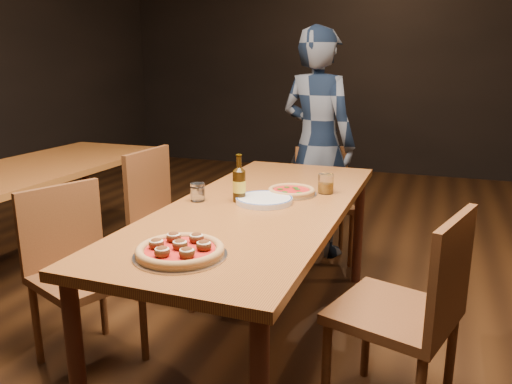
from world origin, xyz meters
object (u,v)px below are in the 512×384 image
(chair_main_nw, at_px, (86,276))
(water_glass, at_px, (198,192))
(pizza_meatball, at_px, (180,250))
(amber_glass, at_px, (326,184))
(table_main, at_px, (260,218))
(pizza_margherita, at_px, (291,191))
(chair_end, at_px, (324,203))
(table_left, at_px, (30,178))
(diner, at_px, (317,144))
(beer_bottle, at_px, (239,185))
(plate_stack, at_px, (264,200))
(chair_main_sw, at_px, (178,222))
(chair_main_e, at_px, (393,311))

(chair_main_nw, xyz_separation_m, water_glass, (0.40, 0.37, 0.35))
(pizza_meatball, relative_size, amber_glass, 3.29)
(table_main, height_order, pizza_meatball, pizza_meatball)
(pizza_margherita, bearing_deg, chair_end, 92.87)
(table_left, bearing_deg, diner, 33.92)
(chair_end, xyz_separation_m, beer_bottle, (-0.15, -1.26, 0.41))
(beer_bottle, height_order, water_glass, beer_bottle)
(plate_stack, bearing_deg, chair_main_sw, 152.38)
(chair_end, xyz_separation_m, pizza_margherita, (0.05, -1.04, 0.35))
(plate_stack, relative_size, water_glass, 3.13)
(water_glass, bearing_deg, diner, 80.57)
(chair_main_nw, height_order, plate_stack, chair_main_nw)
(pizza_meatball, xyz_separation_m, amber_glass, (0.28, 1.03, 0.03))
(chair_main_sw, relative_size, pizza_margherita, 3.62)
(table_main, relative_size, plate_stack, 7.28)
(beer_bottle, relative_size, amber_glass, 2.26)
(amber_glass, bearing_deg, beer_bottle, -139.58)
(chair_main_nw, relative_size, chair_end, 1.05)
(plate_stack, distance_m, diner, 1.38)
(chair_end, distance_m, pizza_meatball, 2.02)
(pizza_meatball, xyz_separation_m, water_glass, (-0.27, 0.67, 0.02))
(chair_main_e, bearing_deg, amber_glass, -129.33)
(table_left, xyz_separation_m, diner, (1.64, 1.10, 0.15))
(table_main, xyz_separation_m, table_left, (-1.70, 0.30, 0.00))
(chair_main_nw, bearing_deg, amber_glass, -31.14)
(pizza_meatball, bearing_deg, chair_main_sw, 119.71)
(plate_stack, bearing_deg, table_main, -121.96)
(chair_main_e, height_order, beer_bottle, beer_bottle)
(table_main, relative_size, water_glass, 22.76)
(chair_end, height_order, amber_glass, amber_glass)
(table_left, height_order, pizza_meatball, pizza_meatball)
(beer_bottle, distance_m, amber_glass, 0.47)
(table_main, bearing_deg, chair_main_e, -25.12)
(plate_stack, bearing_deg, diner, 92.99)
(chair_main_e, distance_m, pizza_margherita, 0.85)
(chair_main_sw, distance_m, water_glass, 0.65)
(chair_end, bearing_deg, chair_main_nw, -135.91)
(chair_main_e, bearing_deg, diner, -140.30)
(pizza_meatball, distance_m, amber_glass, 1.07)
(chair_main_e, bearing_deg, table_main, -98.37)
(chair_main_nw, height_order, water_glass, chair_main_nw)
(table_left, xyz_separation_m, amber_glass, (1.95, 0.01, 0.12))
(chair_end, bearing_deg, pizza_meatball, -114.17)
(chair_main_nw, relative_size, water_glass, 10.09)
(pizza_margherita, bearing_deg, pizza_meatball, -97.48)
(plate_stack, distance_m, amber_glass, 0.37)
(table_main, bearing_deg, water_glass, -169.22)
(chair_main_e, distance_m, amber_glass, 0.82)
(table_main, distance_m, plate_stack, 0.09)
(amber_glass, xyz_separation_m, diner, (-0.31, 1.10, 0.03))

